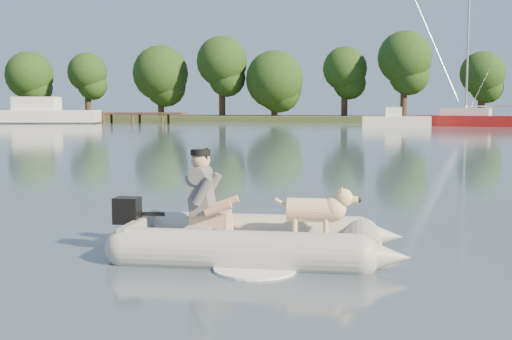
% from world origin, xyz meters
% --- Properties ---
extents(water, '(160.00, 160.00, 0.00)m').
position_xyz_m(water, '(0.00, 0.00, 0.00)').
color(water, slate).
rests_on(water, ground).
extents(shore_bank, '(160.00, 12.00, 0.70)m').
position_xyz_m(shore_bank, '(0.00, 62.00, 0.25)').
color(shore_bank, '#47512D').
rests_on(shore_bank, water).
extents(dock, '(18.00, 2.00, 1.04)m').
position_xyz_m(dock, '(-26.00, 52.00, 0.52)').
color(dock, '#4C331E').
rests_on(dock, water).
extents(treeline, '(71.02, 7.35, 9.27)m').
position_xyz_m(treeline, '(-3.71, 61.11, 5.48)').
color(treeline, '#332316').
rests_on(treeline, shore_bank).
extents(dinghy, '(4.32, 2.91, 1.28)m').
position_xyz_m(dinghy, '(0.79, -0.29, 0.54)').
color(dinghy, '#A2A29D').
rests_on(dinghy, water).
extents(man, '(0.70, 0.61, 0.99)m').
position_xyz_m(man, '(0.14, -0.28, 0.71)').
color(man, '#5B5B5F').
rests_on(man, dinghy).
extents(dog, '(0.87, 0.35, 0.57)m').
position_xyz_m(dog, '(1.38, -0.21, 0.48)').
color(dog, tan).
rests_on(dog, dinghy).
extents(outboard_motor, '(0.40, 0.29, 0.72)m').
position_xyz_m(outboard_motor, '(-0.74, -0.38, 0.29)').
color(outboard_motor, black).
rests_on(outboard_motor, dinghy).
extents(cabin_cruiser, '(10.14, 5.29, 2.99)m').
position_xyz_m(cabin_cruiser, '(-29.42, 48.65, 1.26)').
color(cabin_cruiser, white).
rests_on(cabin_cruiser, water).
extents(motorboat, '(5.57, 2.31, 2.33)m').
position_xyz_m(motorboat, '(2.81, 45.09, 1.06)').
color(motorboat, white).
rests_on(motorboat, water).
extents(sailboat, '(9.21, 4.90, 12.14)m').
position_xyz_m(sailboat, '(8.92, 48.23, 0.53)').
color(sailboat, '#AB1613').
rests_on(sailboat, water).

